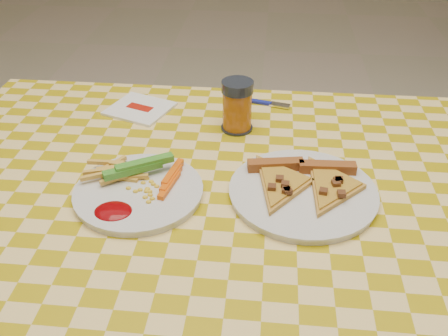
% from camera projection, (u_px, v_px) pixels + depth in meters
% --- Properties ---
extents(table, '(1.28, 0.88, 0.76)m').
position_uv_depth(table, '(238.00, 224.00, 0.95)').
color(table, white).
rests_on(table, ground).
extents(plate_left, '(0.25, 0.25, 0.01)m').
position_uv_depth(plate_left, '(139.00, 193.00, 0.90)').
color(plate_left, silver).
rests_on(plate_left, table).
extents(plate_right, '(0.33, 0.33, 0.01)m').
position_uv_depth(plate_right, '(303.00, 193.00, 0.90)').
color(plate_right, silver).
rests_on(plate_right, table).
extents(fries_veggies, '(0.20, 0.18, 0.04)m').
position_uv_depth(fries_veggies, '(136.00, 180.00, 0.91)').
color(fries_veggies, gold).
rests_on(fries_veggies, plate_left).
extents(pizza_slices, '(0.24, 0.22, 0.02)m').
position_uv_depth(pizza_slices, '(305.00, 182.00, 0.90)').
color(pizza_slices, gold).
rests_on(pizza_slices, plate_right).
extents(drink_glass, '(0.07, 0.07, 0.11)m').
position_uv_depth(drink_glass, '(237.00, 106.00, 1.07)').
color(drink_glass, black).
rests_on(drink_glass, table).
extents(napkin, '(0.17, 0.16, 0.01)m').
position_uv_depth(napkin, '(140.00, 109.00, 1.18)').
color(napkin, white).
rests_on(napkin, table).
extents(fork, '(0.15, 0.05, 0.01)m').
position_uv_depth(fork, '(260.00, 102.00, 1.20)').
color(fork, navy).
rests_on(fork, table).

